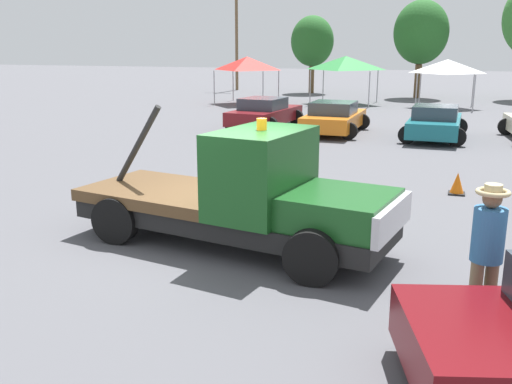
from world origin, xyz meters
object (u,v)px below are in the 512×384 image
(tow_truck, at_px, (248,198))
(canopy_tent_green, at_px, (346,63))
(person_near_truck, at_px, (488,244))
(parked_car_maroon, at_px, (264,113))
(parked_car_teal, at_px, (435,123))
(traffic_cone, at_px, (457,184))
(canopy_tent_red, at_px, (247,63))
(canopy_tent_white, at_px, (447,66))
(tree_right, at_px, (312,41))
(parked_car_orange, at_px, (334,118))
(utility_pole, at_px, (237,31))
(tree_center, at_px, (421,33))

(tow_truck, bearing_deg, canopy_tent_green, 106.66)
(person_near_truck, relative_size, parked_car_maroon, 0.41)
(tow_truck, bearing_deg, parked_car_teal, 88.94)
(tow_truck, relative_size, traffic_cone, 11.39)
(canopy_tent_red, xyz_separation_m, canopy_tent_white, (11.89, 1.52, -0.10))
(parked_car_teal, bearing_deg, tow_truck, 170.59)
(tree_right, bearing_deg, canopy_tent_red, -101.09)
(person_near_truck, bearing_deg, parked_car_orange, 164.13)
(parked_car_maroon, xyz_separation_m, canopy_tent_white, (7.44, 11.42, 1.76))
(person_near_truck, relative_size, traffic_cone, 3.49)
(parked_car_maroon, height_order, utility_pole, utility_pole)
(utility_pole, bearing_deg, canopy_tent_red, -65.62)
(tree_center, bearing_deg, canopy_tent_red, -141.78)
(traffic_cone, bearing_deg, parked_car_maroon, 130.47)
(parked_car_teal, xyz_separation_m, utility_pole, (-16.55, 21.25, 4.06))
(canopy_tent_green, bearing_deg, utility_pole, 141.20)
(parked_car_maroon, xyz_separation_m, traffic_cone, (8.29, -9.72, -0.39))
(canopy_tent_green, xyz_separation_m, utility_pole, (-10.56, 8.49, 2.17))
(canopy_tent_green, xyz_separation_m, canopy_tent_white, (6.05, -0.40, -0.13))
(parked_car_maroon, relative_size, canopy_tent_white, 1.46)
(tow_truck, relative_size, parked_car_orange, 1.42)
(parked_car_orange, distance_m, canopy_tent_red, 13.30)
(traffic_cone, bearing_deg, tree_right, 110.61)
(parked_car_maroon, height_order, canopy_tent_white, canopy_tent_white)
(canopy_tent_white, xyz_separation_m, tree_center, (-2.02, 6.25, 2.04))
(parked_car_teal, height_order, canopy_tent_white, canopy_tent_white)
(utility_pole, bearing_deg, parked_car_orange, -59.32)
(parked_car_maroon, height_order, parked_car_orange, same)
(parked_car_maroon, distance_m, tree_center, 18.87)
(tree_center, distance_m, utility_pole, 14.83)
(tow_truck, xyz_separation_m, parked_car_teal, (2.66, 14.13, -0.29))
(parked_car_maroon, xyz_separation_m, canopy_tent_red, (-4.45, 9.90, 1.85))
(tree_center, distance_m, tree_right, 8.21)
(person_near_truck, height_order, parked_car_orange, person_near_truck)
(parked_car_teal, height_order, tree_right, tree_right)
(canopy_tent_red, relative_size, canopy_tent_green, 0.89)
(parked_car_teal, height_order, utility_pole, utility_pole)
(tow_truck, distance_m, utility_pole, 38.20)
(parked_car_orange, bearing_deg, person_near_truck, -161.00)
(parked_car_orange, xyz_separation_m, traffic_cone, (4.98, -8.98, -0.39))
(parked_car_teal, height_order, traffic_cone, parked_car_teal)
(parked_car_teal, relative_size, canopy_tent_red, 1.37)
(parked_car_maroon, xyz_separation_m, tree_center, (5.42, 17.67, 3.79))
(tow_truck, bearing_deg, traffic_cone, 65.81)
(canopy_tent_green, distance_m, tree_center, 7.36)
(canopy_tent_red, relative_size, canopy_tent_white, 1.02)
(canopy_tent_white, bearing_deg, tow_truck, -95.88)
(parked_car_orange, distance_m, canopy_tent_green, 12.85)
(parked_car_maroon, bearing_deg, person_near_truck, -147.05)
(tow_truck, height_order, parked_car_orange, tow_truck)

